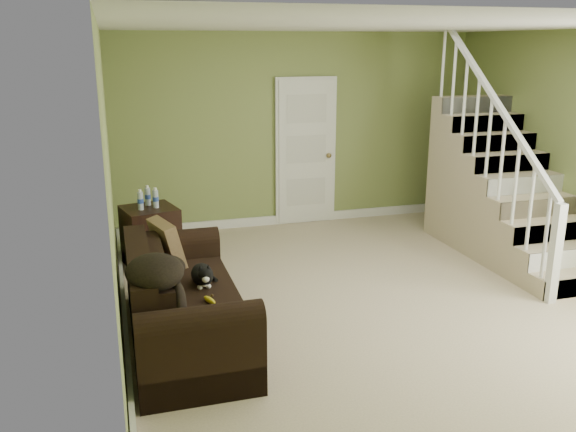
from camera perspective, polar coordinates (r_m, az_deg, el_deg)
floor at (r=6.26m, az=8.41°, el=-7.35°), size 5.00×5.50×0.01m
ceiling at (r=5.76m, az=9.49°, el=17.18°), size 5.00×5.50×0.01m
wall_back at (r=8.41m, az=0.94°, el=8.01°), size 5.00×0.04×2.60m
wall_left at (r=5.33m, az=-16.29°, el=2.79°), size 0.04×5.50×2.60m
baseboard_back at (r=8.63m, az=0.96°, el=-0.19°), size 5.00×0.04×0.12m
baseboard_left at (r=5.72m, az=-15.02°, el=-9.36°), size 0.04×5.50×0.12m
door at (r=8.44m, az=1.67°, el=6.02°), size 0.86×0.12×2.02m
staircase at (r=7.82m, az=19.04°, el=1.63°), size 1.00×2.51×2.82m
sofa at (r=5.26m, az=-10.08°, el=-8.34°), size 0.90×2.08×0.82m
side_table at (r=7.10m, az=-12.73°, el=-1.79°), size 0.68×0.68×0.90m
cat at (r=5.28m, az=-7.97°, el=-5.50°), size 0.23×0.50×0.24m
banana at (r=4.96m, az=-7.36°, el=-7.81°), size 0.10×0.17×0.05m
throw_pillow at (r=5.84m, az=-11.23°, el=-2.66°), size 0.35×0.51×0.48m
throw_blanket at (r=4.54m, az=-12.36°, el=-5.10°), size 0.50×0.61×0.23m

